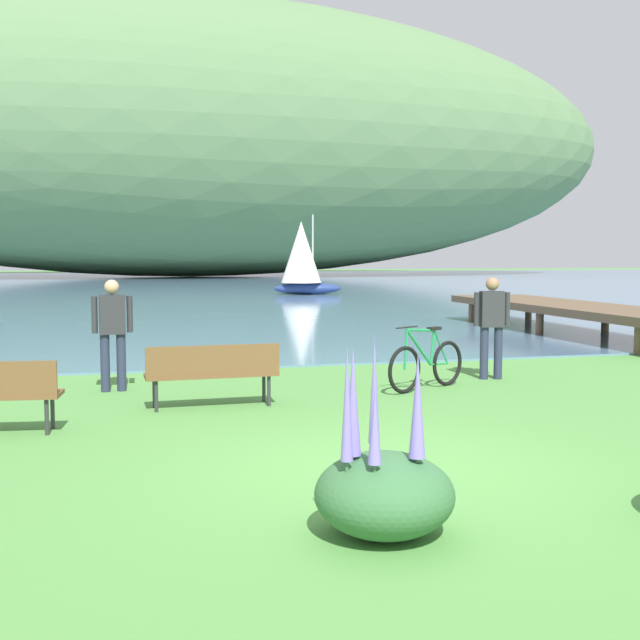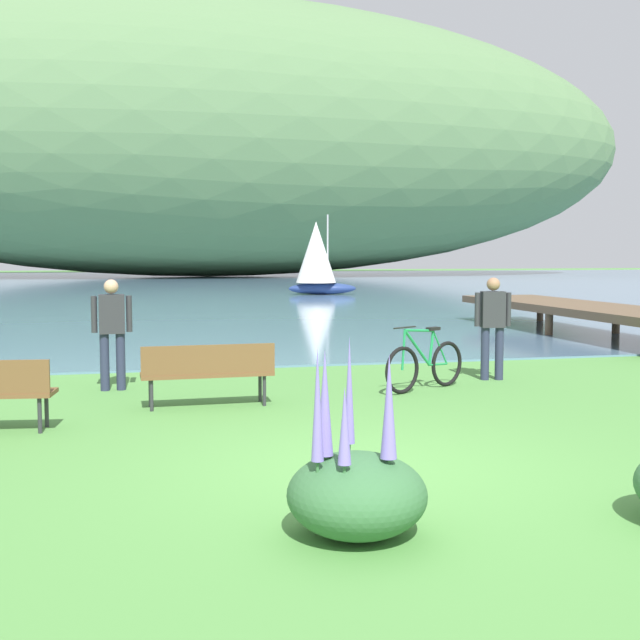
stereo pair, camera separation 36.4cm
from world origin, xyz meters
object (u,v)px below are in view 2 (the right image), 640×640
object	(u,v)px
park_bench_near_camera	(208,370)
person_on_the_grass	(493,321)
bicycle_leaning_near_bench	(425,364)
person_at_shoreline	(112,327)
sailboat_mid_bay	(317,257)

from	to	relation	value
park_bench_near_camera	person_on_the_grass	distance (m)	5.04
person_on_the_grass	bicycle_leaning_near_bench	bearing A→B (deg)	-154.19
bicycle_leaning_near_bench	person_at_shoreline	bearing A→B (deg)	167.26
bicycle_leaning_near_bench	sailboat_mid_bay	distance (m)	28.70
park_bench_near_camera	person_on_the_grass	bearing A→B (deg)	15.56
park_bench_near_camera	person_at_shoreline	distance (m)	2.20
person_on_the_grass	park_bench_near_camera	bearing A→B (deg)	-164.44
bicycle_leaning_near_bench	sailboat_mid_bay	bearing A→B (deg)	80.52
person_on_the_grass	sailboat_mid_bay	world-z (taller)	sailboat_mid_bay
bicycle_leaning_near_bench	sailboat_mid_bay	world-z (taller)	sailboat_mid_bay
person_on_the_grass	sailboat_mid_bay	size ratio (longest dim) A/B	0.42
person_at_shoreline	park_bench_near_camera	bearing A→B (deg)	-52.54
park_bench_near_camera	bicycle_leaning_near_bench	distance (m)	3.45
sailboat_mid_bay	bicycle_leaning_near_bench	bearing A→B (deg)	-99.48
park_bench_near_camera	person_on_the_grass	xyz separation A→B (m)	(4.83, 1.35, 0.46)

